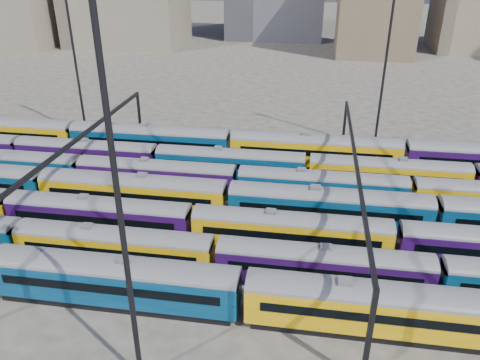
# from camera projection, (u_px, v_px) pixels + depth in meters

# --- Properties ---
(ground) EXTENTS (500.00, 500.00, 0.00)m
(ground) POSITION_uv_depth(u_px,v_px,m) (254.00, 220.00, 51.03)
(ground) COLOR #3F3A35
(ground) RESTS_ON ground
(rake_1) EXTENTS (93.96, 2.76, 4.62)m
(rake_1) POSITION_uv_depth(u_px,v_px,m) (114.00, 243.00, 42.74)
(rake_1) COLOR black
(rake_1) RESTS_ON ground
(rake_2) EXTENTS (116.92, 2.85, 4.79)m
(rake_2) POSITION_uv_depth(u_px,v_px,m) (192.00, 220.00, 46.28)
(rake_2) COLOR black
(rake_2) RESTS_ON ground
(rake_3) EXTENTS (149.08, 3.11, 5.25)m
(rake_3) POSITION_uv_depth(u_px,v_px,m) (329.00, 204.00, 48.72)
(rake_3) COLOR black
(rake_3) RESTS_ON ground
(rake_4) EXTENTS (117.21, 2.86, 4.81)m
(rake_4) POSITION_uv_depth(u_px,v_px,m) (411.00, 190.00, 51.97)
(rake_4) COLOR black
(rake_4) RESTS_ON ground
(rake_5) EXTENTS (96.83, 2.84, 4.77)m
(rake_5) POSITION_uv_depth(u_px,v_px,m) (230.00, 161.00, 59.43)
(rake_5) COLOR black
(rake_5) RESTS_ON ground
(rake_6) EXTENTS (136.69, 3.33, 5.63)m
(rake_6) POSITION_uv_depth(u_px,v_px,m) (230.00, 143.00, 63.79)
(rake_6) COLOR black
(rake_6) RESTS_ON ground
(gantry_1) EXTENTS (0.35, 40.35, 8.03)m
(gantry_1) POSITION_uv_depth(u_px,v_px,m) (73.00, 152.00, 50.87)
(gantry_1) COLOR black
(gantry_1) RESTS_ON ground
(gantry_2) EXTENTS (0.35, 40.35, 8.03)m
(gantry_2) POSITION_uv_depth(u_px,v_px,m) (355.00, 170.00, 46.63)
(gantry_2) COLOR black
(gantry_2) RESTS_ON ground
(mast_1) EXTENTS (1.40, 0.50, 25.60)m
(mast_1) POSITION_uv_depth(u_px,v_px,m) (73.00, 46.00, 68.65)
(mast_1) COLOR black
(mast_1) RESTS_ON ground
(mast_2) EXTENTS (1.40, 0.50, 25.60)m
(mast_2) POSITION_uv_depth(u_px,v_px,m) (118.00, 199.00, 26.08)
(mast_2) COLOR black
(mast_2) RESTS_ON ground
(mast_3) EXTENTS (1.40, 0.50, 25.60)m
(mast_3) POSITION_uv_depth(u_px,v_px,m) (387.00, 53.00, 64.07)
(mast_3) COLOR black
(mast_3) RESTS_ON ground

